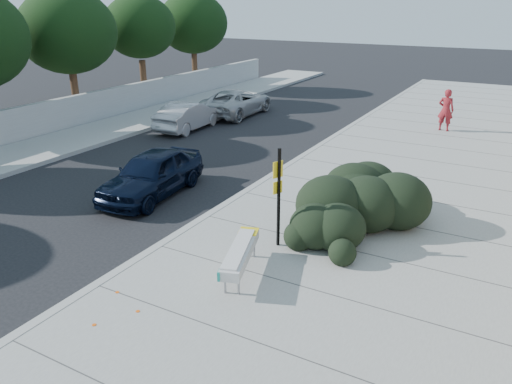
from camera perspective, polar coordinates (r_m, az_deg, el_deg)
ground at (r=12.21m, az=-11.04°, el=-6.62°), size 120.00×120.00×0.00m
sidewalk_near at (r=14.33m, az=20.46°, el=-2.98°), size 11.20×50.00×0.15m
sidewalk_far at (r=21.93m, az=-22.02°, el=4.99°), size 3.00×50.00×0.15m
curb_near at (r=15.95m, az=0.39°, el=0.90°), size 0.22×50.00×0.17m
curb_far at (r=20.81m, az=-19.37°, el=4.56°), size 0.22×50.00×0.17m
far_wall at (r=23.10m, az=-24.97°, el=7.05°), size 0.30×40.00×1.50m
tree_far_d at (r=26.12m, az=-20.76°, el=16.76°), size 4.60×4.60×6.16m
tree_far_e at (r=29.64m, az=-13.19°, el=17.89°), size 4.00×4.00×5.90m
tree_far_f at (r=33.54m, az=-7.23°, el=18.58°), size 4.40×4.40×6.07m
bench at (r=10.53m, az=-1.81°, el=-6.98°), size 1.03×2.11×0.62m
bike_rack at (r=13.38m, az=7.50°, el=-0.44°), size 0.19×0.64×0.96m
sign_post at (r=11.39m, az=2.58°, el=0.08°), size 0.14×0.26×2.39m
hedge at (r=12.78m, az=12.13°, el=-0.81°), size 3.11×4.56×1.56m
sedan_navy at (r=15.39m, az=-11.82°, el=2.05°), size 2.01×4.18×1.38m
wagon_silver at (r=23.28m, az=-7.72°, el=8.64°), size 1.51×3.91×1.27m
suv_silver at (r=26.12m, az=-2.24°, el=10.23°), size 2.35×4.82×1.32m
pedestrian at (r=23.71m, az=20.88°, el=8.75°), size 0.69×0.47×1.83m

